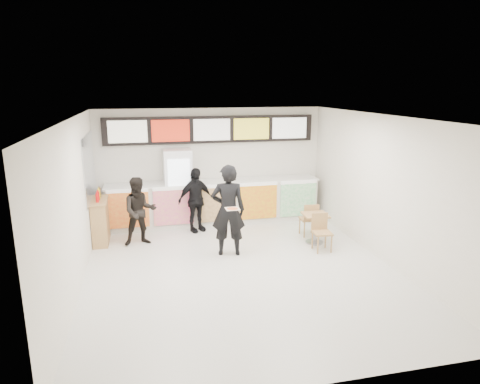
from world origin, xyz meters
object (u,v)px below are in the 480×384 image
object	(u,v)px
service_counter	(215,202)
cafe_table	(315,223)
condiment_ledge	(100,221)
customer_left	(140,211)
drinks_fridge	(178,188)
customer_main	(228,210)
customer_mid	(195,200)

from	to	relation	value
service_counter	cafe_table	size ratio (longest dim) A/B	3.87
service_counter	condiment_ledge	distance (m)	2.95
service_counter	customer_left	size ratio (longest dim) A/B	3.53
drinks_fridge	customer_main	size ratio (longest dim) A/B	1.01
customer_main	customer_left	bearing A→B (deg)	-18.62
drinks_fridge	cafe_table	xyz separation A→B (m)	(2.95, -2.00, -0.52)
customer_main	customer_left	distance (m)	2.12
service_counter	condiment_ledge	size ratio (longest dim) A/B	4.50
service_counter	condiment_ledge	bearing A→B (deg)	-162.77
customer_main	cafe_table	size ratio (longest dim) A/B	1.38
drinks_fridge	condiment_ledge	xyz separation A→B (m)	(-1.89, -0.89, -0.47)
customer_mid	condiment_ledge	xyz separation A→B (m)	(-2.25, -0.33, -0.28)
customer_main	condiment_ledge	xyz separation A→B (m)	(-2.74, 1.34, -0.46)
condiment_ledge	customer_mid	bearing A→B (deg)	8.40
cafe_table	condiment_ledge	size ratio (longest dim) A/B	1.16
cafe_table	service_counter	bearing A→B (deg)	139.98
customer_left	customer_main	bearing A→B (deg)	-36.24
customer_left	condiment_ledge	bearing A→B (deg)	154.37
customer_mid	cafe_table	xyz separation A→B (m)	(2.58, -1.44, -0.33)
customer_left	service_counter	bearing A→B (deg)	24.67
customer_mid	condiment_ledge	size ratio (longest dim) A/B	1.31
drinks_fridge	cafe_table	size ratio (longest dim) A/B	1.39
customer_left	cafe_table	world-z (taller)	customer_left
service_counter	customer_left	world-z (taller)	customer_left
cafe_table	drinks_fridge	bearing A→B (deg)	150.40
customer_left	condiment_ledge	size ratio (longest dim) A/B	1.27
customer_left	condiment_ledge	world-z (taller)	customer_left
service_counter	customer_mid	world-z (taller)	customer_mid
customer_mid	cafe_table	distance (m)	2.98
customer_main	condiment_ledge	bearing A→B (deg)	-15.34
drinks_fridge	customer_main	world-z (taller)	drinks_fridge
service_counter	customer_main	world-z (taller)	customer_main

